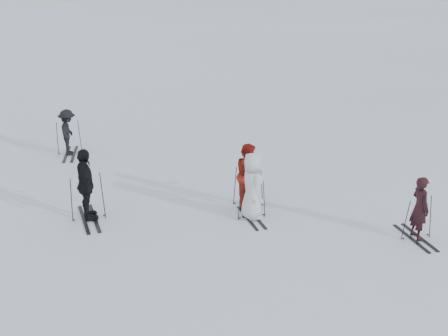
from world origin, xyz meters
The scene contains 11 objects.
ground centered at (0.00, 0.00, 0.00)m, with size 120.00×120.00×0.00m, color silver.
skier_near_dark centered at (2.41, -3.66, 0.81)m, with size 0.59×0.39×1.62m, color black.
skier_red centered at (0.35, 0.36, 0.89)m, with size 0.87×0.67×1.78m, color maroon.
skier_grey centered at (-0.08, -0.31, 0.90)m, with size 0.88×0.57×1.80m, color silver.
skier_uphill_left centered at (-3.55, 2.26, 0.97)m, with size 1.14×0.47×1.94m, color black.
skier_uphill_far centered at (-1.91, 7.26, 0.79)m, with size 1.02×0.59×1.58m, color black.
skis_near_dark centered at (2.41, -3.66, 0.57)m, with size 0.83×1.56×1.14m, color black, non-canonical shape.
skis_red centered at (0.35, 0.36, 0.60)m, with size 0.88×1.65×1.21m, color black, non-canonical shape.
skis_grey centered at (-0.08, -0.31, 0.56)m, with size 0.81×1.53×1.12m, color black, non-canonical shape.
skis_uphill_left centered at (-3.55, 2.26, 0.66)m, with size 0.95×1.80×1.31m, color black, non-canonical shape.
skis_uphill_far centered at (-1.91, 7.26, 0.62)m, with size 0.90×1.69×1.24m, color black, non-canonical shape.
Camera 1 is at (-8.88, -10.45, 6.78)m, focal length 45.00 mm.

